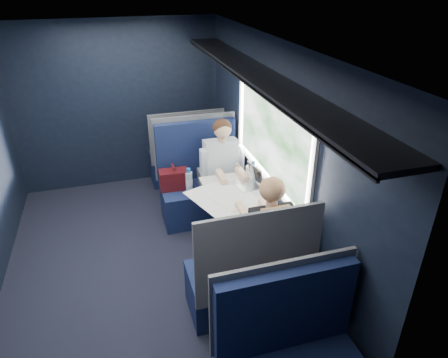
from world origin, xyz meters
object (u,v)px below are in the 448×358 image
object	(u,v)px
seat_bay_far	(247,277)
bottle_small	(253,173)
table	(236,201)
man	(223,168)
cup	(249,170)
seat_bay_near	(199,186)
seat_row_front	(186,157)
woman	(267,233)
laptop	(251,180)

from	to	relation	value
seat_bay_far	bottle_small	xyz separation A→B (m)	(0.45, 1.10, 0.43)
table	bottle_small	xyz separation A→B (m)	(0.27, 0.23, 0.18)
man	cup	distance (m)	0.35
seat_bay_near	seat_row_front	size ratio (longest dim) A/B	1.09
seat_bay_near	bottle_small	bearing A→B (deg)	-54.13
seat_bay_near	cup	xyz separation A→B (m)	(0.49, -0.43, 0.36)
seat_row_front	man	xyz separation A→B (m)	(0.25, -1.10, 0.31)
seat_bay_near	woman	bearing A→B (deg)	-80.45
woman	seat_bay_near	bearing A→B (deg)	99.55
man	bottle_small	xyz separation A→B (m)	(0.20, -0.47, 0.13)
table	cup	bearing A→B (deg)	56.21
laptop	bottle_small	bearing A→B (deg)	53.80
bottle_small	seat_bay_near	bearing A→B (deg)	125.87
cup	seat_row_front	bearing A→B (deg)	109.37
cup	table	bearing A→B (deg)	-123.79
woman	cup	distance (m)	1.17
bottle_small	seat_bay_far	bearing A→B (deg)	-112.13
laptop	bottle_small	distance (m)	0.09
seat_bay_far	seat_bay_near	bearing A→B (deg)	90.52
table	bottle_small	bearing A→B (deg)	40.75
seat_bay_near	seat_row_front	world-z (taller)	seat_bay_near
woman	laptop	world-z (taller)	woman
man	seat_bay_near	bearing A→B (deg)	146.78
seat_row_front	seat_bay_far	bearing A→B (deg)	-90.00
table	seat_bay_far	size ratio (longest dim) A/B	0.79
seat_bay_far	seat_row_front	size ratio (longest dim) A/B	1.09
seat_bay_far	woman	xyz separation A→B (m)	(0.25, 0.17, 0.31)
table	bottle_small	size ratio (longest dim) A/B	4.08
seat_bay_near	cup	bearing A→B (deg)	-41.29
table	man	world-z (taller)	man
seat_row_front	laptop	world-z (taller)	seat_row_front
seat_bay_far	man	xyz separation A→B (m)	(0.25, 1.57, 0.30)
table	seat_row_front	distance (m)	1.82
seat_row_front	man	size ratio (longest dim) A/B	0.88
table	cup	xyz separation A→B (m)	(0.29, 0.44, 0.12)
table	laptop	world-z (taller)	laptop
seat_bay_far	laptop	xyz separation A→B (m)	(0.41, 1.04, 0.39)
table	laptop	xyz separation A→B (m)	(0.22, 0.17, 0.14)
bottle_small	cup	distance (m)	0.22
man	cup	size ratio (longest dim) A/B	15.13
woman	bottle_small	xyz separation A→B (m)	(0.20, 0.94, 0.12)
table	seat_bay_near	world-z (taller)	seat_bay_near
bottle_small	seat_row_front	bearing A→B (deg)	106.00
woman	cup	bearing A→B (deg)	78.81
seat_bay_near	seat_bay_far	world-z (taller)	same
seat_bay_near	laptop	world-z (taller)	seat_bay_near
seat_row_front	man	distance (m)	1.17
table	seat_bay_far	world-z (taller)	seat_bay_far
seat_bay_near	seat_bay_far	xyz separation A→B (m)	(0.02, -1.75, -0.01)
man	laptop	xyz separation A→B (m)	(0.16, -0.53, 0.08)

